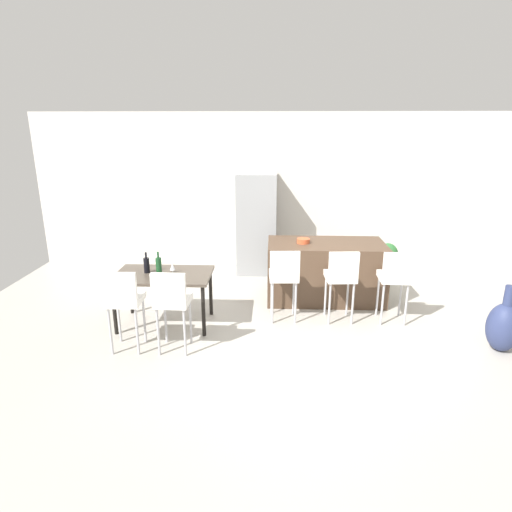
{
  "coord_description": "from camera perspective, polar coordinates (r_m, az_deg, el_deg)",
  "views": [
    {
      "loc": [
        -0.46,
        -5.4,
        2.66
      ],
      "look_at": [
        -0.7,
        0.49,
        0.85
      ],
      "focal_mm": 29.93,
      "sensor_mm": 36.0,
      "label": 1
    }
  ],
  "objects": [
    {
      "name": "back_wall",
      "position": [
        8.25,
        5.55,
        8.57
      ],
      "size": [
        10.0,
        0.12,
        2.9
      ],
      "primitive_type": "cube",
      "color": "silver",
      "rests_on": "ground_plane"
    },
    {
      "name": "wine_glass_left",
      "position": [
        5.75,
        -11.11,
        -1.45
      ],
      "size": [
        0.07,
        0.07,
        0.17
      ],
      "color": "silver",
      "rests_on": "dining_table"
    },
    {
      "name": "bar_chair_left",
      "position": [
        5.89,
        3.78,
        -2.4
      ],
      "size": [
        0.42,
        0.42,
        1.05
      ],
      "color": "white",
      "rests_on": "ground_plane"
    },
    {
      "name": "dining_table",
      "position": [
        5.92,
        -12.27,
        -3.0
      ],
      "size": [
        1.29,
        0.78,
        0.74
      ],
      "color": "#4C4238",
      "rests_on": "ground_plane"
    },
    {
      "name": "kitchen_island",
      "position": [
        6.81,
        9.22,
        -2.0
      ],
      "size": [
        1.8,
        0.9,
        0.92
      ],
      "primitive_type": "cube",
      "color": "#4C3828",
      "rests_on": "ground_plane"
    },
    {
      "name": "potted_plant",
      "position": [
        8.32,
        17.17,
        0.03
      ],
      "size": [
        0.36,
        0.36,
        0.57
      ],
      "color": "beige",
      "rests_on": "ground_plane"
    },
    {
      "name": "fruit_bowl",
      "position": [
        6.61,
        6.34,
        2.04
      ],
      "size": [
        0.2,
        0.2,
        0.07
      ],
      "primitive_type": "cylinder",
      "color": "#C6512D",
      "rests_on": "kitchen_island"
    },
    {
      "name": "refrigerator",
      "position": [
        7.9,
        0.09,
        4.37
      ],
      "size": [
        0.72,
        0.68,
        1.84
      ],
      "primitive_type": "cube",
      "color": "#939699",
      "rests_on": "ground_plane"
    },
    {
      "name": "ground_plane",
      "position": [
        6.03,
        6.53,
        -9.19
      ],
      "size": [
        10.0,
        10.0,
        0.0
      ],
      "primitive_type": "plane",
      "color": "#ADA89E"
    },
    {
      "name": "wine_bottle_middle",
      "position": [
        5.96,
        -14.41,
        -1.15
      ],
      "size": [
        0.08,
        0.08,
        0.29
      ],
      "color": "black",
      "rests_on": "dining_table"
    },
    {
      "name": "dining_chair_far",
      "position": [
        5.16,
        -11.21,
        -5.59
      ],
      "size": [
        0.41,
        0.41,
        1.05
      ],
      "color": "white",
      "rests_on": "ground_plane"
    },
    {
      "name": "bar_chair_middle",
      "position": [
        5.96,
        11.34,
        -2.46
      ],
      "size": [
        0.42,
        0.42,
        1.05
      ],
      "color": "white",
      "rests_on": "ground_plane"
    },
    {
      "name": "wine_bottle_far",
      "position": [
        5.79,
        -12.86,
        -1.36
      ],
      "size": [
        0.08,
        0.08,
        0.33
      ],
      "color": "#194723",
      "rests_on": "dining_table"
    },
    {
      "name": "bar_chair_right",
      "position": [
        6.12,
        18.12,
        -2.47
      ],
      "size": [
        0.41,
        0.41,
        1.05
      ],
      "color": "white",
      "rests_on": "ground_plane"
    },
    {
      "name": "floor_vase",
      "position": [
        6.05,
        30.19,
        -8.11
      ],
      "size": [
        0.39,
        0.39,
        0.84
      ],
      "color": "navy",
      "rests_on": "ground_plane"
    },
    {
      "name": "dining_chair_near",
      "position": [
        5.32,
        -17.31,
        -5.35
      ],
      "size": [
        0.41,
        0.41,
        1.05
      ],
      "color": "white",
      "rests_on": "ground_plane"
    }
  ]
}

